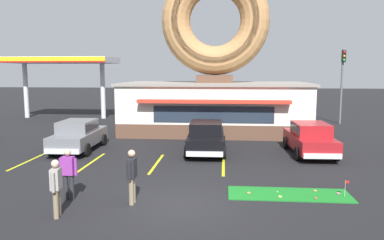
% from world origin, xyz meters
% --- Properties ---
extents(ground_plane, '(160.00, 160.00, 0.00)m').
position_xyz_m(ground_plane, '(0.00, 0.00, 0.00)').
color(ground_plane, black).
extents(donut_shop_building, '(12.30, 6.75, 10.96)m').
position_xyz_m(donut_shop_building, '(0.73, 13.94, 3.74)').
color(donut_shop_building, brown).
rests_on(donut_shop_building, ground).
extents(putting_mat, '(4.07, 1.41, 0.03)m').
position_xyz_m(putting_mat, '(3.60, 1.19, 0.01)').
color(putting_mat, '#197523').
rests_on(putting_mat, ground).
extents(mini_donut_near_left, '(0.13, 0.13, 0.04)m').
position_xyz_m(mini_donut_near_left, '(3.26, 0.83, 0.05)').
color(mini_donut_near_left, '#E5C666').
rests_on(mini_donut_near_left, putting_mat).
extents(mini_donut_near_right, '(0.13, 0.13, 0.04)m').
position_xyz_m(mini_donut_near_right, '(2.26, 1.13, 0.05)').
color(mini_donut_near_right, '#D17F47').
rests_on(mini_donut_near_right, putting_mat).
extents(mini_donut_mid_left, '(0.13, 0.13, 0.04)m').
position_xyz_m(mini_donut_mid_left, '(4.39, 0.78, 0.05)').
color(mini_donut_mid_left, brown).
rests_on(mini_donut_mid_left, putting_mat).
extents(mini_donut_mid_centre, '(0.13, 0.13, 0.04)m').
position_xyz_m(mini_donut_mid_centre, '(5.26, 1.34, 0.05)').
color(mini_donut_mid_centre, '#D8667F').
rests_on(mini_donut_mid_centre, putting_mat).
extents(mini_donut_mid_right, '(0.13, 0.13, 0.04)m').
position_xyz_m(mini_donut_mid_right, '(4.55, 1.55, 0.05)').
color(mini_donut_mid_right, '#D17F47').
rests_on(mini_donut_mid_right, putting_mat).
extents(golf_ball, '(0.04, 0.04, 0.04)m').
position_xyz_m(golf_ball, '(3.24, 1.32, 0.05)').
color(golf_ball, white).
rests_on(golf_ball, putting_mat).
extents(putting_flag_pin, '(0.13, 0.01, 0.55)m').
position_xyz_m(putting_flag_pin, '(5.42, 1.07, 0.44)').
color(putting_flag_pin, silver).
rests_on(putting_flag_pin, putting_mat).
extents(car_grey, '(2.06, 4.60, 1.60)m').
position_xyz_m(car_grey, '(-6.17, 7.42, 0.87)').
color(car_grey, slate).
rests_on(car_grey, ground).
extents(car_black, '(2.04, 4.59, 1.60)m').
position_xyz_m(car_black, '(0.49, 7.46, 0.87)').
color(car_black, black).
rests_on(car_black, ground).
extents(car_red, '(2.10, 4.62, 1.60)m').
position_xyz_m(car_red, '(5.65, 7.49, 0.87)').
color(car_red, maroon).
rests_on(car_red, ground).
extents(pedestrian_blue_sweater_man, '(0.60, 0.26, 1.67)m').
position_xyz_m(pedestrian_blue_sweater_man, '(-3.58, 0.12, 0.92)').
color(pedestrian_blue_sweater_man, '#232328').
rests_on(pedestrian_blue_sweater_man, ground).
extents(pedestrian_hooded_kid, '(0.26, 0.60, 1.72)m').
position_xyz_m(pedestrian_hooded_kid, '(-1.44, -0.11, 0.96)').
color(pedestrian_hooded_kid, '#7F7056').
rests_on(pedestrian_hooded_kid, ground).
extents(pedestrian_leather_jacket_man, '(0.29, 0.59, 1.68)m').
position_xyz_m(pedestrian_leather_jacket_man, '(-3.31, -1.37, 0.93)').
color(pedestrian_leather_jacket_man, '#7F7056').
rests_on(pedestrian_leather_jacket_man, ground).
extents(trash_bin, '(0.57, 0.57, 0.97)m').
position_xyz_m(trash_bin, '(7.06, 11.14, 0.50)').
color(trash_bin, '#232833').
rests_on(trash_bin, ground).
extents(traffic_light_pole, '(0.28, 0.47, 5.80)m').
position_xyz_m(traffic_light_pole, '(10.46, 18.77, 3.71)').
color(traffic_light_pole, '#595B60').
rests_on(traffic_light_pole, ground).
extents(gas_station_canopy, '(9.00, 4.46, 5.30)m').
position_xyz_m(gas_station_canopy, '(-12.66, 20.56, 4.86)').
color(gas_station_canopy, silver).
rests_on(gas_station_canopy, ground).
extents(parking_stripe_far_left, '(0.12, 3.60, 0.01)m').
position_xyz_m(parking_stripe_far_left, '(-7.61, 5.00, 0.00)').
color(parking_stripe_far_left, yellow).
rests_on(parking_stripe_far_left, ground).
extents(parking_stripe_left, '(0.12, 3.60, 0.01)m').
position_xyz_m(parking_stripe_left, '(-4.61, 5.00, 0.00)').
color(parking_stripe_left, yellow).
rests_on(parking_stripe_left, ground).
extents(parking_stripe_mid_left, '(0.12, 3.60, 0.01)m').
position_xyz_m(parking_stripe_mid_left, '(-1.61, 5.00, 0.00)').
color(parking_stripe_mid_left, yellow).
rests_on(parking_stripe_mid_left, ground).
extents(parking_stripe_centre, '(0.12, 3.60, 0.01)m').
position_xyz_m(parking_stripe_centre, '(1.39, 5.00, 0.00)').
color(parking_stripe_centre, yellow).
rests_on(parking_stripe_centre, ground).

